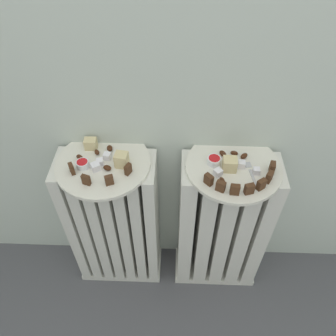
# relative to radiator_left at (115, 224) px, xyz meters

# --- Properties ---
(ground_plane) EXTENTS (6.00, 6.00, 0.00)m
(ground_plane) POSITION_rel_radiator_left_xyz_m (0.21, -0.28, -0.34)
(ground_plane) COLOR #4C4C51
(radiator_left) EXTENTS (0.35, 0.16, 0.68)m
(radiator_left) POSITION_rel_radiator_left_xyz_m (0.00, 0.00, 0.00)
(radiator_left) COLOR silver
(radiator_left) RESTS_ON ground_plane
(radiator_right) EXTENTS (0.35, 0.16, 0.68)m
(radiator_right) POSITION_rel_radiator_left_xyz_m (0.42, -0.00, 0.00)
(radiator_right) COLOR silver
(radiator_right) RESTS_ON ground_plane
(plate_left) EXTENTS (0.31, 0.31, 0.01)m
(plate_left) POSITION_rel_radiator_left_xyz_m (-0.00, -0.00, 0.35)
(plate_left) COLOR silver
(plate_left) RESTS_ON radiator_left
(plate_right) EXTENTS (0.31, 0.31, 0.01)m
(plate_right) POSITION_rel_radiator_left_xyz_m (0.42, -0.00, 0.35)
(plate_right) COLOR silver
(plate_right) RESTS_ON radiator_right
(dark_cake_slice_left_0) EXTENTS (0.02, 0.03, 0.04)m
(dark_cake_slice_left_0) POSITION_rel_radiator_left_xyz_m (-0.09, -0.05, 0.37)
(dark_cake_slice_left_0) COLOR #472B19
(dark_cake_slice_left_0) RESTS_ON plate_left
(dark_cake_slice_left_1) EXTENTS (0.03, 0.02, 0.04)m
(dark_cake_slice_left_1) POSITION_rel_radiator_left_xyz_m (-0.03, -0.09, 0.37)
(dark_cake_slice_left_1) COLOR #472B19
(dark_cake_slice_left_1) RESTS_ON plate_left
(dark_cake_slice_left_2) EXTENTS (0.03, 0.02, 0.04)m
(dark_cake_slice_left_2) POSITION_rel_radiator_left_xyz_m (0.04, -0.09, 0.37)
(dark_cake_slice_left_2) COLOR #472B19
(dark_cake_slice_left_2) RESTS_ON plate_left
(dark_cake_slice_left_3) EXTENTS (0.02, 0.03, 0.04)m
(dark_cake_slice_left_3) POSITION_rel_radiator_left_xyz_m (0.09, -0.05, 0.37)
(dark_cake_slice_left_3) COLOR #472B19
(dark_cake_slice_left_3) RESTS_ON plate_left
(marble_cake_slice_left_0) EXTENTS (0.04, 0.04, 0.05)m
(marble_cake_slice_left_0) POSITION_rel_radiator_left_xyz_m (0.06, -0.01, 0.38)
(marble_cake_slice_left_0) COLOR beige
(marble_cake_slice_left_0) RESTS_ON plate_left
(marble_cake_slice_left_1) EXTENTS (0.04, 0.03, 0.04)m
(marble_cake_slice_left_1) POSITION_rel_radiator_left_xyz_m (-0.05, 0.07, 0.37)
(marble_cake_slice_left_1) COLOR beige
(marble_cake_slice_left_1) RESTS_ON plate_left
(turkish_delight_left_0) EXTENTS (0.03, 0.03, 0.02)m
(turkish_delight_left_0) POSITION_rel_radiator_left_xyz_m (-0.01, -0.01, 0.37)
(turkish_delight_left_0) COLOR white
(turkish_delight_left_0) RESTS_ON plate_left
(turkish_delight_left_1) EXTENTS (0.03, 0.03, 0.02)m
(turkish_delight_left_1) POSITION_rel_radiator_left_xyz_m (0.01, 0.02, 0.37)
(turkish_delight_left_1) COLOR white
(turkish_delight_left_1) RESTS_ON plate_left
(turkish_delight_left_2) EXTENTS (0.04, 0.04, 0.03)m
(turkish_delight_left_2) POSITION_rel_radiator_left_xyz_m (-0.02, -0.03, 0.37)
(turkish_delight_left_2) COLOR white
(turkish_delight_left_2) RESTS_ON plate_left
(medjool_date_left_0) EXTENTS (0.03, 0.03, 0.02)m
(medjool_date_left_0) POSITION_rel_radiator_left_xyz_m (0.01, 0.06, 0.36)
(medjool_date_left_0) COLOR #3D1E0F
(medjool_date_left_0) RESTS_ON plate_left
(medjool_date_left_1) EXTENTS (0.03, 0.03, 0.02)m
(medjool_date_left_1) POSITION_rel_radiator_left_xyz_m (-0.08, 0.01, 0.36)
(medjool_date_left_1) COLOR #3D1E0F
(medjool_date_left_1) RESTS_ON plate_left
(medjool_date_left_2) EXTENTS (0.02, 0.03, 0.02)m
(medjool_date_left_2) POSITION_rel_radiator_left_xyz_m (-0.03, 0.04, 0.36)
(medjool_date_left_2) COLOR #3D1E0F
(medjool_date_left_2) RESTS_ON plate_left
(medjool_date_left_3) EXTENTS (0.03, 0.03, 0.02)m
(medjool_date_left_3) POSITION_rel_radiator_left_xyz_m (0.02, -0.03, 0.36)
(medjool_date_left_3) COLOR #3D1E0F
(medjool_date_left_3) RESTS_ON plate_left
(jam_bowl_left) EXTENTS (0.04, 0.04, 0.02)m
(jam_bowl_left) POSITION_rel_radiator_left_xyz_m (-0.06, -0.02, 0.37)
(jam_bowl_left) COLOR white
(jam_bowl_left) RESTS_ON plate_left
(dark_cake_slice_right_0) EXTENTS (0.03, 0.03, 0.04)m
(dark_cake_slice_right_0) POSITION_rel_radiator_left_xyz_m (0.34, -0.08, 0.37)
(dark_cake_slice_right_0) COLOR #472B19
(dark_cake_slice_right_0) RESTS_ON plate_right
(dark_cake_slice_right_1) EXTENTS (0.03, 0.03, 0.04)m
(dark_cake_slice_right_1) POSITION_rel_radiator_left_xyz_m (0.37, -0.10, 0.37)
(dark_cake_slice_right_1) COLOR #472B19
(dark_cake_slice_right_1) RESTS_ON plate_right
(dark_cake_slice_right_2) EXTENTS (0.03, 0.02, 0.04)m
(dark_cake_slice_right_2) POSITION_rel_radiator_left_xyz_m (0.41, -0.12, 0.37)
(dark_cake_slice_right_2) COLOR #472B19
(dark_cake_slice_right_2) RESTS_ON plate_right
(dark_cake_slice_right_3) EXTENTS (0.03, 0.02, 0.04)m
(dark_cake_slice_right_3) POSITION_rel_radiator_left_xyz_m (0.45, -0.11, 0.37)
(dark_cake_slice_right_3) COLOR #472B19
(dark_cake_slice_right_3) RESTS_ON plate_right
(dark_cake_slice_right_4) EXTENTS (0.03, 0.03, 0.04)m
(dark_cake_slice_right_4) POSITION_rel_radiator_left_xyz_m (0.49, -0.09, 0.37)
(dark_cake_slice_right_4) COLOR #472B19
(dark_cake_slice_right_4) RESTS_ON plate_right
(dark_cake_slice_right_5) EXTENTS (0.03, 0.03, 0.04)m
(dark_cake_slice_right_5) POSITION_rel_radiator_left_xyz_m (0.52, -0.06, 0.37)
(dark_cake_slice_right_5) COLOR #472B19
(dark_cake_slice_right_5) RESTS_ON plate_right
(dark_cake_slice_right_6) EXTENTS (0.02, 0.03, 0.04)m
(dark_cake_slice_right_6) POSITION_rel_radiator_left_xyz_m (0.54, -0.02, 0.37)
(dark_cake_slice_right_6) COLOR #472B19
(dark_cake_slice_right_6) RESTS_ON plate_right
(marble_cake_slice_right_0) EXTENTS (0.04, 0.04, 0.04)m
(marble_cake_slice_right_0) POSITION_rel_radiator_left_xyz_m (0.41, -0.02, 0.38)
(marble_cake_slice_right_0) COLOR beige
(marble_cake_slice_right_0) RESTS_ON plate_right
(turkish_delight_right_0) EXTENTS (0.02, 0.02, 0.02)m
(turkish_delight_right_0) POSITION_rel_radiator_left_xyz_m (0.44, -0.01, 0.37)
(turkish_delight_right_0) COLOR white
(turkish_delight_right_0) RESTS_ON plate_right
(turkish_delight_right_1) EXTENTS (0.02, 0.02, 0.02)m
(turkish_delight_right_1) POSITION_rel_radiator_left_xyz_m (0.49, -0.03, 0.37)
(turkish_delight_right_1) COLOR white
(turkish_delight_right_1) RESTS_ON plate_right
(turkish_delight_right_2) EXTENTS (0.03, 0.03, 0.02)m
(turkish_delight_right_2) POSITION_rel_radiator_left_xyz_m (0.37, -0.04, 0.37)
(turkish_delight_right_2) COLOR white
(turkish_delight_right_2) RESTS_ON plate_right
(medjool_date_right_0) EXTENTS (0.03, 0.03, 0.01)m
(medjool_date_right_0) POSITION_rel_radiator_left_xyz_m (0.39, 0.05, 0.36)
(medjool_date_right_0) COLOR #3D1E0F
(medjool_date_right_0) RESTS_ON plate_right
(medjool_date_right_1) EXTENTS (0.03, 0.03, 0.02)m
(medjool_date_right_1) POSITION_rel_radiator_left_xyz_m (0.46, 0.04, 0.36)
(medjool_date_right_1) COLOR #3D1E0F
(medjool_date_right_1) RESTS_ON plate_right
(medjool_date_right_2) EXTENTS (0.02, 0.03, 0.02)m
(medjool_date_right_2) POSITION_rel_radiator_left_xyz_m (0.38, -0.07, 0.36)
(medjool_date_right_2) COLOR #3D1E0F
(medjool_date_right_2) RESTS_ON plate_right
(medjool_date_right_3) EXTENTS (0.03, 0.02, 0.02)m
(medjool_date_right_3) POSITION_rel_radiator_left_xyz_m (0.43, 0.05, 0.36)
(medjool_date_right_3) COLOR #3D1E0F
(medjool_date_right_3) RESTS_ON plate_right
(jam_bowl_right) EXTENTS (0.04, 0.04, 0.02)m
(jam_bowl_right) POSITION_rel_radiator_left_xyz_m (0.36, 0.01, 0.37)
(jam_bowl_right) COLOR white
(jam_bowl_right) RESTS_ON plate_right
(fork) EXTENTS (0.03, 0.10, 0.00)m
(fork) POSITION_rel_radiator_left_xyz_m (0.47, -0.03, 0.36)
(fork) COLOR #B7B7BC
(fork) RESTS_ON plate_right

